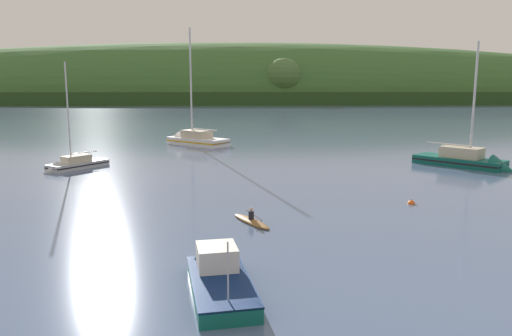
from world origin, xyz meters
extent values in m
cube|color=#27431B|center=(4.79, 203.63, 2.41)|extent=(569.67, 85.01, 4.81)
ellipsoid|color=#38602D|center=(-2.67, 227.74, 0.00)|extent=(456.78, 100.44, 52.30)
sphere|color=#476B38|center=(17.49, 191.76, 10.11)|extent=(15.14, 15.14, 15.14)
cube|color=#0F564C|center=(17.26, 41.91, 0.01)|extent=(7.77, 8.25, 1.65)
cone|color=#0F564C|center=(20.02, 38.77, 0.01)|extent=(3.54, 3.47, 2.87)
cube|color=black|center=(17.26, 41.91, 0.46)|extent=(7.79, 8.27, 0.17)
cube|color=#BCB299|center=(17.39, 41.75, 1.36)|extent=(4.01, 4.17, 1.05)
cylinder|color=silver|center=(17.95, 41.12, 6.36)|extent=(0.21, 0.21, 11.05)
cylinder|color=silver|center=(16.50, 42.77, 2.03)|extent=(3.02, 3.40, 0.17)
cube|color=white|center=(-9.27, 59.80, 0.11)|extent=(8.45, 7.96, 1.72)
cone|color=white|center=(-12.42, 62.55, 0.11)|extent=(3.64, 3.74, 3.13)
cube|color=gold|center=(-9.27, 59.80, 0.53)|extent=(8.47, 7.99, 0.19)
cube|color=#BCB299|center=(-9.43, 59.94, 1.46)|extent=(4.29, 4.15, 0.98)
cylinder|color=silver|center=(-10.06, 60.49, 7.98)|extent=(0.23, 0.23, 14.03)
cylinder|color=silver|center=(-8.40, 59.05, 2.10)|extent=(3.43, 3.03, 0.18)
cube|color=#ADB2BC|center=(-19.76, 42.84, 0.03)|extent=(5.11, 5.77, 1.17)
cone|color=#ADB2BC|center=(-21.55, 40.56, 0.03)|extent=(2.36, 2.29, 1.86)
cube|color=black|center=(-19.76, 42.84, 0.34)|extent=(5.12, 5.78, 0.12)
cube|color=#BCB299|center=(-19.85, 42.73, 0.94)|extent=(2.65, 2.87, 0.65)
cylinder|color=silver|center=(-20.20, 42.27, 5.29)|extent=(0.14, 0.14, 9.35)
cylinder|color=silver|center=(-19.26, 43.47, 1.41)|extent=(1.97, 2.47, 0.11)
cube|color=#0F564C|center=(-5.86, 13.56, 0.13)|extent=(2.94, 5.71, 1.02)
cone|color=#0F564C|center=(-6.25, 16.26, 0.13)|extent=(2.08, 1.12, 1.98)
cube|color=navy|center=(-5.86, 13.56, 0.60)|extent=(2.98, 5.71, 0.08)
cube|color=silver|center=(-6.03, 14.76, 1.09)|extent=(1.80, 1.90, 0.92)
cube|color=#192833|center=(-6.14, 15.54, 1.23)|extent=(1.40, 0.25, 0.51)
cylinder|color=#B2B2B7|center=(-5.59, 11.64, 1.70)|extent=(0.06, 0.06, 2.12)
ellipsoid|color=brown|center=(-4.18, 23.31, 0.07)|extent=(2.41, 3.63, 0.30)
cylinder|color=black|center=(-4.18, 23.31, 0.41)|extent=(0.43, 0.43, 0.55)
sphere|color=tan|center=(-4.18, 23.31, 0.80)|extent=(0.22, 0.22, 0.22)
cylinder|color=olive|center=(-3.94, 23.56, 0.33)|extent=(1.12, 0.62, 0.89)
sphere|color=#EA5B19|center=(6.86, 27.15, 0.00)|extent=(0.49, 0.49, 0.49)
cylinder|color=black|center=(6.86, 27.15, 0.29)|extent=(0.04, 0.04, 0.08)
camera|label=1|loc=(-5.62, -4.34, 8.08)|focal=34.41mm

